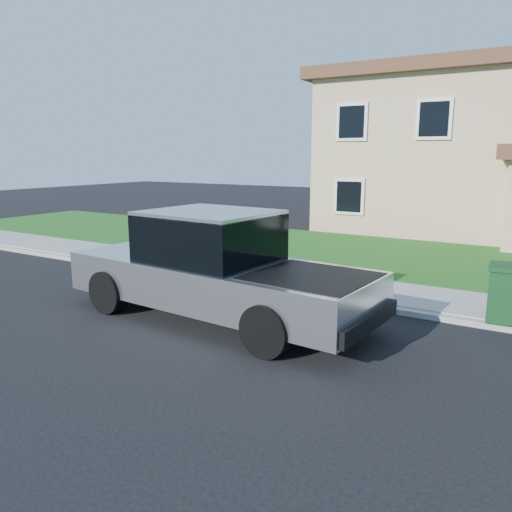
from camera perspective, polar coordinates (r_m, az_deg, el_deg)
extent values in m
plane|color=black|center=(9.60, -4.30, -8.67)|extent=(80.00, 80.00, 0.00)
cube|color=gray|center=(11.54, 8.25, -4.96)|extent=(40.00, 0.20, 0.12)
cube|color=gray|center=(12.52, 10.23, -3.64)|extent=(40.00, 2.00, 0.15)
cube|color=#1E4C15|center=(16.70, 15.83, -0.18)|extent=(40.00, 7.00, 0.10)
cube|color=tan|center=(24.88, 19.39, 10.63)|extent=(8.00, 9.00, 6.40)
cube|color=#4C2D1E|center=(25.09, 19.93, 18.40)|extent=(8.80, 9.80, 0.50)
cube|color=white|center=(21.17, 10.91, 14.81)|extent=(1.30, 0.10, 1.50)
cube|color=white|center=(20.26, 19.69, 14.52)|extent=(1.30, 0.10, 1.50)
cube|color=black|center=(21.20, 10.60, 6.70)|extent=(1.30, 0.10, 1.50)
cylinder|color=black|center=(11.04, -16.47, -3.93)|extent=(0.94, 0.41, 0.92)
cylinder|color=black|center=(12.39, -8.82, -1.92)|extent=(0.94, 0.41, 0.92)
cylinder|color=black|center=(8.34, 1.24, -8.48)|extent=(0.94, 0.41, 0.92)
cylinder|color=black|center=(10.06, 8.05, -5.06)|extent=(0.94, 0.41, 0.92)
cube|color=silver|center=(10.17, -4.46, -2.86)|extent=(6.67, 2.77, 0.82)
cube|color=black|center=(10.10, -5.28, 2.07)|extent=(2.56, 2.30, 0.97)
cube|color=silver|center=(10.03, -5.34, 4.90)|extent=(2.56, 2.30, 0.09)
cube|color=black|center=(8.87, 6.33, -2.45)|extent=(2.20, 2.09, 0.07)
cube|color=black|center=(12.53, -16.07, -1.29)|extent=(0.30, 2.18, 0.46)
cube|color=black|center=(8.58, 12.83, -7.39)|extent=(0.30, 2.18, 0.29)
cube|color=black|center=(11.63, -4.71, 2.75)|extent=(0.16, 0.26, 0.21)
imported|color=tan|center=(11.66, -2.90, -0.37)|extent=(0.78, 0.65, 1.82)
cylinder|color=#D4BE87|center=(11.51, -2.94, 4.19)|extent=(0.49, 0.49, 0.05)
cylinder|color=#D4BE87|center=(11.50, -2.95, 4.55)|extent=(0.24, 0.24, 0.17)
cube|color=#0F3716|center=(10.77, 26.64, -4.00)|extent=(0.65, 0.74, 1.01)
cube|color=#0F3716|center=(10.64, 26.90, -1.16)|extent=(0.71, 0.81, 0.08)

